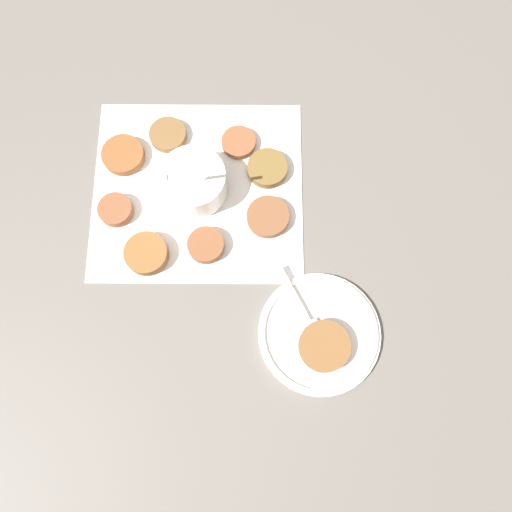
% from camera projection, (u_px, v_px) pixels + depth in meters
% --- Properties ---
extents(ground_plane, '(4.00, 4.00, 0.00)m').
position_uv_depth(ground_plane, '(209.00, 198.00, 0.84)').
color(ground_plane, '#605B56').
extents(napkin, '(0.39, 0.37, 0.00)m').
position_uv_depth(napkin, '(198.00, 190.00, 0.84)').
color(napkin, white).
rests_on(napkin, ground_plane).
extents(sauce_bowl, '(0.12, 0.11, 0.11)m').
position_uv_depth(sauce_bowl, '(194.00, 183.00, 0.81)').
color(sauce_bowl, white).
rests_on(sauce_bowl, napkin).
extents(fritter_0, '(0.07, 0.07, 0.02)m').
position_uv_depth(fritter_0, '(268.00, 217.00, 0.82)').
color(fritter_0, brown).
rests_on(fritter_0, napkin).
extents(fritter_1, '(0.06, 0.06, 0.01)m').
position_uv_depth(fritter_1, '(239.00, 142.00, 0.85)').
color(fritter_1, brown).
rests_on(fritter_1, napkin).
extents(fritter_2, '(0.07, 0.07, 0.02)m').
position_uv_depth(fritter_2, '(267.00, 168.00, 0.84)').
color(fritter_2, brown).
rests_on(fritter_2, napkin).
extents(fritter_3, '(0.06, 0.06, 0.01)m').
position_uv_depth(fritter_3, '(168.00, 135.00, 0.86)').
color(fritter_3, brown).
rests_on(fritter_3, napkin).
extents(fritter_4, '(0.07, 0.07, 0.02)m').
position_uv_depth(fritter_4, '(123.00, 155.00, 0.85)').
color(fritter_4, brown).
rests_on(fritter_4, napkin).
extents(fritter_5, '(0.06, 0.06, 0.02)m').
position_uv_depth(fritter_5, '(116.00, 210.00, 0.82)').
color(fritter_5, brown).
rests_on(fritter_5, napkin).
extents(fritter_6, '(0.07, 0.07, 0.02)m').
position_uv_depth(fritter_6, '(146.00, 254.00, 0.80)').
color(fritter_6, brown).
rests_on(fritter_6, napkin).
extents(fritter_7, '(0.06, 0.06, 0.02)m').
position_uv_depth(fritter_7, '(206.00, 245.00, 0.80)').
color(fritter_7, brown).
rests_on(fritter_7, napkin).
extents(serving_plate, '(0.19, 0.19, 0.02)m').
position_uv_depth(serving_plate, '(319.00, 333.00, 0.77)').
color(serving_plate, white).
rests_on(serving_plate, ground_plane).
extents(fritter_on_plate, '(0.08, 0.08, 0.02)m').
position_uv_depth(fritter_on_plate, '(324.00, 346.00, 0.75)').
color(fritter_on_plate, brown).
rests_on(fritter_on_plate, serving_plate).
extents(fork, '(0.07, 0.16, 0.00)m').
position_uv_depth(fork, '(307.00, 321.00, 0.77)').
color(fork, silver).
rests_on(fork, serving_plate).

